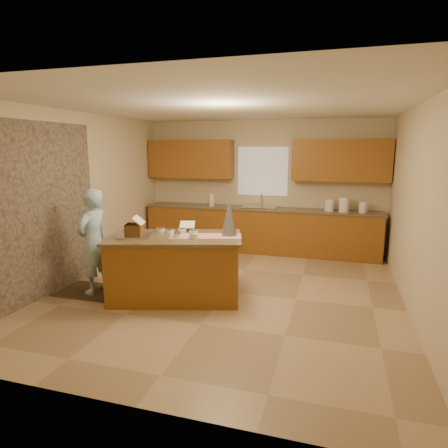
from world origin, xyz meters
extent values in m
plane|color=tan|center=(0.00, 0.00, 0.00)|extent=(5.50, 5.50, 0.00)
plane|color=silver|center=(0.00, 0.00, 2.70)|extent=(5.50, 5.50, 0.00)
plane|color=beige|center=(0.00, 2.75, 1.35)|extent=(5.50, 5.50, 0.00)
plane|color=beige|center=(0.00, -2.75, 1.35)|extent=(5.50, 5.50, 0.00)
plane|color=beige|center=(-2.50, 0.00, 1.35)|extent=(5.50, 5.50, 0.00)
plane|color=beige|center=(2.50, 0.00, 1.35)|extent=(5.50, 5.50, 0.00)
plane|color=gray|center=(-2.48, -0.80, 1.25)|extent=(0.00, 2.50, 2.50)
cube|color=white|center=(0.00, 2.72, 1.65)|extent=(1.05, 0.03, 1.00)
cube|color=brown|center=(0.00, 2.45, 0.44)|extent=(4.80, 0.60, 0.88)
cube|color=brown|center=(0.00, 2.45, 0.90)|extent=(4.85, 0.63, 0.04)
cube|color=#9E6421|center=(-1.55, 2.57, 1.90)|extent=(1.85, 0.35, 0.80)
cube|color=#9E6421|center=(1.55, 2.57, 1.90)|extent=(1.85, 0.35, 0.80)
cube|color=silver|center=(0.00, 2.45, 0.89)|extent=(0.70, 0.45, 0.12)
cylinder|color=silver|center=(0.00, 2.63, 1.06)|extent=(0.03, 0.03, 0.28)
cube|color=brown|center=(-0.65, -0.42, 0.44)|extent=(1.96, 1.35, 0.87)
cube|color=brown|center=(-0.65, -0.42, 0.89)|extent=(2.06, 1.45, 0.04)
cube|color=#A50B1C|center=(-0.22, -0.30, 0.92)|extent=(1.05, 0.62, 0.01)
cube|color=silver|center=(-1.16, -0.62, 0.92)|extent=(0.53, 0.45, 0.02)
cube|color=white|center=(-0.61, -0.02, 1.00)|extent=(0.26, 0.22, 0.09)
cone|color=silver|center=(0.08, -0.16, 1.19)|extent=(0.27, 0.27, 0.55)
cube|color=black|center=(-1.93, -0.56, 0.01)|extent=(1.05, 0.68, 0.01)
imported|color=#A7CDED|center=(-1.88, -0.56, 0.78)|extent=(0.42, 0.60, 1.54)
cylinder|color=white|center=(1.39, 2.45, 1.04)|extent=(0.17, 0.17, 0.23)
cylinder|color=white|center=(1.66, 2.45, 1.06)|extent=(0.19, 0.19, 0.28)
cylinder|color=white|center=(2.01, 2.45, 1.03)|extent=(0.15, 0.15, 0.21)
cylinder|color=white|center=(-1.04, 2.45, 1.05)|extent=(0.12, 0.12, 0.26)
cube|color=brown|center=(-1.16, -0.62, 1.02)|extent=(0.28, 0.29, 0.16)
cube|color=white|center=(-1.22, -0.64, 1.15)|extent=(0.22, 0.31, 0.13)
cube|color=white|center=(-1.10, -0.61, 1.15)|extent=(0.22, 0.31, 0.13)
cylinder|color=red|center=(-1.16, -0.62, 1.21)|extent=(0.10, 0.27, 0.02)
cylinder|color=silver|center=(-0.43, -0.22, 0.94)|extent=(0.12, 0.12, 0.05)
cylinder|color=orange|center=(-0.57, -0.49, 0.94)|extent=(0.12, 0.12, 0.05)
cylinder|color=#9A3364|center=(-0.95, -0.21, 0.94)|extent=(0.12, 0.12, 0.05)
cylinder|color=green|center=(-0.64, -0.15, 0.94)|extent=(0.12, 0.12, 0.05)
cylinder|color=#E82951|center=(-0.79, -0.26, 0.94)|extent=(0.12, 0.12, 0.05)
cylinder|color=yellow|center=(-0.32, -0.51, 0.94)|extent=(0.12, 0.12, 0.05)
camera|label=1|loc=(1.52, -5.27, 2.12)|focal=30.86mm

